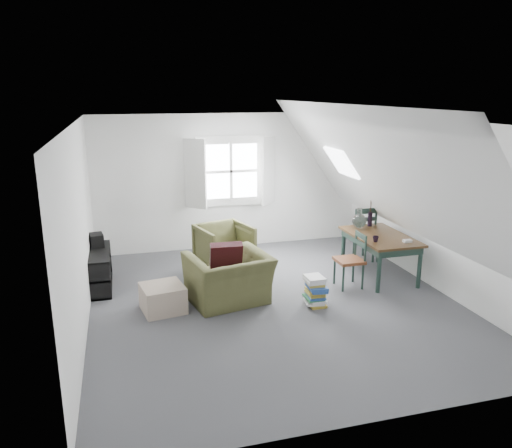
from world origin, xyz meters
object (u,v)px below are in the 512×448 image
object	(u,v)px
dining_table	(380,241)
dining_chair_near	(351,259)
dining_chair_far	(360,232)
media_shelf	(98,272)
magazine_stack	(315,291)
ottoman	(163,298)
armchair_far	(225,268)
armchair_near	(229,302)

from	to	relation	value
dining_table	dining_chair_near	distance (m)	0.70
dining_chair_far	dining_chair_near	size ratio (longest dim) A/B	1.17
media_shelf	dining_chair_far	bearing A→B (deg)	-1.00
magazine_stack	dining_table	bearing A→B (deg)	29.20
ottoman	media_shelf	world-z (taller)	media_shelf
armchair_far	dining_chair_far	world-z (taller)	dining_chair_far
ottoman	dining_chair_near	bearing A→B (deg)	2.42
dining_chair_far	media_shelf	xyz separation A→B (m)	(-4.37, -0.09, -0.25)
ottoman	dining_chair_far	bearing A→B (deg)	18.47
dining_chair_far	magazine_stack	bearing A→B (deg)	27.85
dining_chair_near	media_shelf	bearing A→B (deg)	-86.57
ottoman	dining_chair_near	size ratio (longest dim) A/B	0.65
media_shelf	armchair_near	bearing A→B (deg)	-32.50
media_shelf	ottoman	bearing A→B (deg)	-53.70
armchair_near	ottoman	xyz separation A→B (m)	(-0.92, -0.04, 0.18)
dining_chair_far	magazine_stack	distance (m)	2.15
dining_chair_near	magazine_stack	xyz separation A→B (m)	(-0.77, -0.50, -0.23)
armchair_near	media_shelf	bearing A→B (deg)	-41.97
armchair_near	dining_table	world-z (taller)	dining_table
armchair_far	dining_table	world-z (taller)	dining_table
magazine_stack	dining_chair_near	bearing A→B (deg)	33.07
armchair_far	dining_chair_far	bearing A→B (deg)	-21.56
armchair_far	ottoman	distance (m)	1.83
dining_table	media_shelf	size ratio (longest dim) A/B	1.23
ottoman	media_shelf	xyz separation A→B (m)	(-0.86, 1.08, 0.08)
ottoman	dining_table	size ratio (longest dim) A/B	0.40
dining_chair_near	dining_chair_far	bearing A→B (deg)	165.04
dining_table	armchair_near	bearing A→B (deg)	-171.84
armchair_near	dining_chair_far	size ratio (longest dim) A/B	1.10
ottoman	dining_chair_near	distance (m)	2.84
dining_chair_far	magazine_stack	xyz separation A→B (m)	(-1.46, -1.56, -0.30)
dining_table	dining_chair_far	xyz separation A→B (m)	(0.06, 0.77, -0.08)
dining_table	media_shelf	distance (m)	4.38
ottoman	dining_chair_far	distance (m)	3.72
armchair_far	ottoman	bearing A→B (deg)	-144.87
magazine_stack	dining_chair_far	bearing A→B (deg)	46.90
dining_chair_far	magazine_stack	size ratio (longest dim) A/B	2.35
armchair_near	armchair_far	distance (m)	1.39
ottoman	magazine_stack	world-z (taller)	magazine_stack
armchair_far	magazine_stack	world-z (taller)	magazine_stack
armchair_near	magazine_stack	distance (m)	1.23
ottoman	dining_table	distance (m)	3.50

